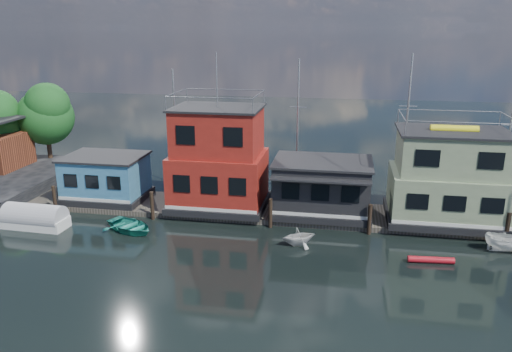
% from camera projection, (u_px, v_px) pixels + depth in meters
% --- Properties ---
extents(ground, '(160.00, 160.00, 0.00)m').
position_uv_depth(ground, '(318.00, 297.00, 26.90)').
color(ground, black).
rests_on(ground, ground).
extents(dock, '(48.00, 5.00, 0.40)m').
position_uv_depth(dock, '(327.00, 215.00, 38.17)').
color(dock, '#595147').
rests_on(dock, ground).
extents(houseboat_blue, '(6.40, 4.90, 3.66)m').
position_uv_depth(houseboat_blue, '(106.00, 178.00, 40.64)').
color(houseboat_blue, black).
rests_on(houseboat_blue, dock).
extents(houseboat_red, '(7.40, 5.90, 11.86)m').
position_uv_depth(houseboat_red, '(219.00, 160.00, 38.49)').
color(houseboat_red, black).
rests_on(houseboat_red, dock).
extents(houseboat_dark, '(7.40, 6.10, 4.06)m').
position_uv_depth(houseboat_dark, '(322.00, 187.00, 37.60)').
color(houseboat_dark, black).
rests_on(houseboat_dark, dock).
extents(houseboat_green, '(8.40, 5.90, 7.03)m').
position_uv_depth(houseboat_green, '(449.00, 178.00, 35.77)').
color(houseboat_green, black).
rests_on(houseboat_green, dock).
extents(pilings, '(42.28, 0.28, 2.20)m').
position_uv_depth(pilings, '(321.00, 216.00, 35.32)').
color(pilings, '#2D2116').
rests_on(pilings, ground).
extents(background_masts, '(36.40, 0.16, 12.00)m').
position_uv_depth(background_masts, '(390.00, 133.00, 41.50)').
color(background_masts, silver).
rests_on(background_masts, ground).
extents(dinghy_teal, '(4.89, 4.41, 0.83)m').
position_uv_depth(dinghy_teal, '(130.00, 226.00, 35.45)').
color(dinghy_teal, teal).
rests_on(dinghy_teal, ground).
extents(tarp_runabout, '(4.74, 2.08, 1.89)m').
position_uv_depth(tarp_runabout, '(35.00, 218.00, 36.07)').
color(tarp_runabout, white).
rests_on(tarp_runabout, ground).
extents(dinghy_white, '(3.08, 2.96, 1.25)m').
position_uv_depth(dinghy_white, '(299.00, 236.00, 33.18)').
color(dinghy_white, silver).
rests_on(dinghy_white, ground).
extents(red_kayak, '(2.81, 0.62, 0.41)m').
position_uv_depth(red_kayak, '(431.00, 260.00, 30.72)').
color(red_kayak, red).
rests_on(red_kayak, ground).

